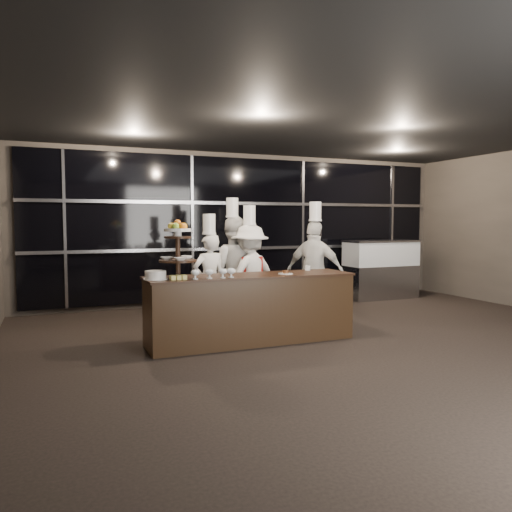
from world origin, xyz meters
name	(u,v)px	position (x,y,z in m)	size (l,w,h in m)	color
room	(414,234)	(0.00, 0.00, 1.50)	(10.00, 10.00, 10.00)	black
window_wall	(249,228)	(0.00, 4.94, 1.50)	(8.60, 0.10, 2.80)	black
buffet_counter	(251,308)	(-1.25, 1.76, 0.47)	(2.84, 0.74, 0.92)	black
display_stand	(178,245)	(-2.25, 1.76, 1.34)	(0.48, 0.48, 0.74)	black
compotes	(215,272)	(-1.83, 1.54, 1.00)	(0.59, 0.11, 0.12)	silver
layer_cake	(155,275)	(-2.55, 1.71, 0.97)	(0.30, 0.30, 0.11)	white
pastry_squares	(178,277)	(-2.29, 1.59, 0.95)	(0.19, 0.13, 0.05)	#E9DD72
small_plate	(286,273)	(-0.78, 1.66, 0.94)	(0.20, 0.20, 0.05)	white
chef_cup	(308,268)	(-0.24, 2.01, 0.96)	(0.08, 0.08, 0.07)	white
display_case	(381,266)	(2.76, 4.30, 0.69)	(1.55, 0.68, 1.24)	#A5A5AA
chef_a	(209,279)	(-1.52, 2.79, 0.76)	(0.58, 0.43, 1.75)	white
chef_b	(232,270)	(-1.05, 3.04, 0.87)	(1.02, 0.93, 2.01)	silver
chef_c	(250,274)	(-0.85, 2.80, 0.81)	(1.17, 0.93, 1.89)	white
chef_d	(315,271)	(0.21, 2.61, 0.84)	(0.93, 1.00, 1.95)	white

